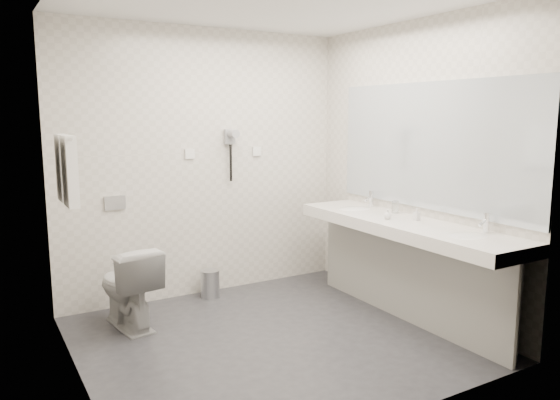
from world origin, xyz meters
TOP-DOWN VIEW (x-y plane):
  - floor at (0.00, 0.00)m, footprint 2.80×2.80m
  - ceiling at (0.00, 0.00)m, footprint 2.80×2.80m
  - wall_back at (0.00, 1.30)m, footprint 2.80×0.00m
  - wall_front at (0.00, -1.30)m, footprint 2.80×0.00m
  - wall_left at (-1.40, 0.00)m, footprint 0.00×2.60m
  - wall_right at (1.40, 0.00)m, footprint 0.00×2.60m
  - vanity_counter at (1.12, -0.20)m, footprint 0.55×2.20m
  - vanity_panel at (1.15, -0.20)m, footprint 0.03×2.15m
  - vanity_post_near at (1.18, -1.24)m, footprint 0.06×0.06m
  - vanity_post_far at (1.18, 0.84)m, footprint 0.06×0.06m
  - mirror at (1.39, -0.20)m, footprint 0.02×2.20m
  - basin_near at (1.12, -0.85)m, footprint 0.40×0.31m
  - basin_far at (1.12, 0.45)m, footprint 0.40×0.31m
  - faucet_near at (1.32, -0.85)m, footprint 0.04×0.04m
  - faucet_far at (1.32, 0.45)m, footprint 0.04×0.04m
  - soap_bottle_a at (1.22, -0.25)m, footprint 0.05×0.05m
  - soap_bottle_b at (1.05, -0.09)m, footprint 0.08×0.08m
  - glass_left at (1.29, 0.08)m, footprint 0.07×0.07m
  - toilet at (-0.89, 0.80)m, footprint 0.47×0.71m
  - flush_plate at (-0.85, 1.29)m, footprint 0.18×0.02m
  - pedal_bin at (-0.04, 1.12)m, footprint 0.19×0.19m
  - bin_lid at (-0.04, 1.12)m, footprint 0.18×0.18m
  - towel_rail at (-1.35, 0.55)m, footprint 0.02×0.62m
  - towel_near at (-1.34, 0.41)m, footprint 0.07×0.24m
  - towel_far at (-1.34, 0.69)m, footprint 0.07×0.24m
  - dryer_cradle at (0.25, 1.27)m, footprint 0.10×0.04m
  - dryer_barrel at (0.25, 1.20)m, footprint 0.08×0.14m
  - dryer_cord at (0.25, 1.26)m, footprint 0.02×0.02m
  - switch_plate_a at (-0.15, 1.29)m, footprint 0.09×0.02m
  - switch_plate_b at (0.55, 1.29)m, footprint 0.09×0.02m

SIDE VIEW (x-z plane):
  - floor at x=0.00m, z-range 0.00..0.00m
  - pedal_bin at x=-0.04m, z-range 0.00..0.25m
  - bin_lid at x=-0.04m, z-range 0.25..0.26m
  - toilet at x=-0.89m, z-range 0.00..0.68m
  - vanity_panel at x=1.15m, z-range 0.00..0.75m
  - vanity_post_near at x=1.18m, z-range 0.00..0.75m
  - vanity_post_far at x=1.18m, z-range 0.00..0.75m
  - vanity_counter at x=1.12m, z-range 0.75..0.85m
  - basin_near at x=1.12m, z-range 0.81..0.86m
  - basin_far at x=1.12m, z-range 0.81..0.86m
  - soap_bottle_b at x=1.05m, z-range 0.85..0.93m
  - soap_bottle_a at x=1.22m, z-range 0.85..0.95m
  - glass_left at x=1.29m, z-range 0.85..0.96m
  - faucet_near at x=1.32m, z-range 0.85..1.00m
  - faucet_far at x=1.32m, z-range 0.85..1.00m
  - flush_plate at x=-0.85m, z-range 0.89..1.01m
  - wall_back at x=0.00m, z-range -0.15..2.65m
  - wall_front at x=0.00m, z-range -0.15..2.65m
  - wall_left at x=-1.40m, z-range -0.05..2.55m
  - wall_right at x=1.40m, z-range -0.05..2.55m
  - dryer_cord at x=0.25m, z-range 1.07..1.43m
  - towel_near at x=-1.34m, z-range 1.09..1.57m
  - towel_far at x=-1.34m, z-range 1.09..1.57m
  - switch_plate_a at x=-0.15m, z-range 1.31..1.40m
  - switch_plate_b at x=0.55m, z-range 1.31..1.40m
  - mirror at x=1.39m, z-range 0.92..1.98m
  - dryer_cradle at x=0.25m, z-range 1.43..1.57m
  - dryer_barrel at x=0.25m, z-range 1.49..1.57m
  - towel_rail at x=-1.35m, z-range 1.54..1.56m
  - ceiling at x=0.00m, z-range 2.50..2.50m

